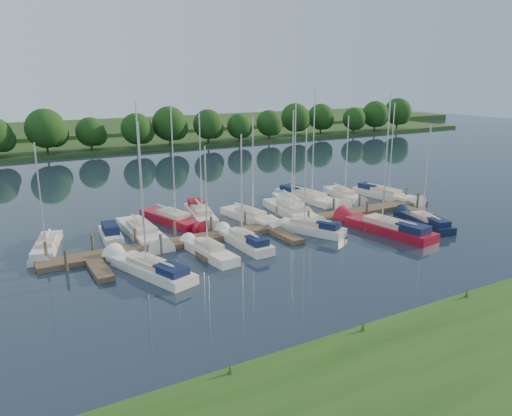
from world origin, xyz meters
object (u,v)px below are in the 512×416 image
motorboat (111,235)px  dock (272,229)px  sailboat_n_5 (251,218)px  sailboat_n_0 (47,247)px  sailboat_s_2 (245,242)px

motorboat → dock: bearing=165.2°
sailboat_n_5 → motorboat: bearing=-14.3°
sailboat_n_0 → motorboat: (5.30, 0.29, 0.07)m
sailboat_n_0 → sailboat_n_5: sailboat_n_5 is taller
dock → motorboat: size_ratio=7.32×
dock → sailboat_n_5: (0.01, 3.90, 0.07)m
sailboat_n_5 → sailboat_s_2: bearing=47.0°
dock → sailboat_s_2: 4.68m
sailboat_n_0 → motorboat: 5.31m
motorboat → sailboat_n_5: (13.34, -1.16, -0.07)m
dock → motorboat: bearing=159.2°
sailboat_s_2 → sailboat_n_5: bearing=54.7°
sailboat_n_0 → sailboat_n_5: (18.65, -0.87, 0.01)m
sailboat_n_0 → sailboat_s_2: sailboat_s_2 is taller
sailboat_s_2 → motorboat: bearing=140.1°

